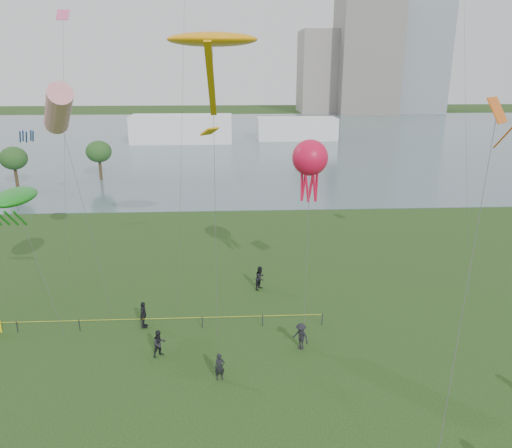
{
  "coord_description": "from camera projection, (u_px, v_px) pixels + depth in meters",
  "views": [
    {
      "loc": [
        -1.41,
        -16.96,
        16.68
      ],
      "look_at": [
        0.0,
        10.0,
        8.0
      ],
      "focal_mm": 35.0,
      "sensor_mm": 36.0,
      "label": 1
    }
  ],
  "objects": [
    {
      "name": "lake",
      "position": [
        236.0,
        139.0,
        116.36
      ],
      "size": [
        400.0,
        120.0,
        0.08
      ],
      "primitive_type": "cube",
      "color": "slate",
      "rests_on": "ground_plane"
    },
    {
      "name": "building_mid",
      "position": [
        366.0,
        57.0,
        171.79
      ],
      "size": [
        20.0,
        20.0,
        38.0
      ],
      "primitive_type": "cube",
      "color": "slate",
      "rests_on": "ground_plane"
    },
    {
      "name": "building_low",
      "position": [
        322.0,
        72.0,
        178.33
      ],
      "size": [
        16.0,
        18.0,
        28.0
      ],
      "primitive_type": "cube",
      "color": "gray",
      "rests_on": "ground_plane"
    },
    {
      "name": "pavilion_left",
      "position": [
        182.0,
        129.0,
        110.1
      ],
      "size": [
        22.0,
        8.0,
        6.0
      ],
      "primitive_type": "cube",
      "color": "white",
      "rests_on": "ground_plane"
    },
    {
      "name": "pavilion_right",
      "position": [
        297.0,
        129.0,
        114.4
      ],
      "size": [
        18.0,
        7.0,
        5.0
      ],
      "primitive_type": "cube",
      "color": "white",
      "rests_on": "ground_plane"
    },
    {
      "name": "fence",
      "position": [
        46.0,
        324.0,
        32.42
      ],
      "size": [
        24.07,
        0.07,
        1.05
      ],
      "color": "black",
      "rests_on": "ground_plane"
    },
    {
      "name": "spectator_a",
      "position": [
        159.0,
        344.0,
        29.63
      ],
      "size": [
        1.03,
        0.98,
        1.67
      ],
      "primitive_type": "imported",
      "rotation": [
        0.0,
        0.0,
        0.6
      ],
      "color": "black",
      "rests_on": "ground_plane"
    },
    {
      "name": "spectator_b",
      "position": [
        301.0,
        336.0,
        30.38
      ],
      "size": [
        1.23,
        1.23,
        1.71
      ],
      "primitive_type": "imported",
      "rotation": [
        0.0,
        0.0,
        -0.79
      ],
      "color": "black",
      "rests_on": "ground_plane"
    },
    {
      "name": "spectator_c",
      "position": [
        143.0,
        315.0,
        32.86
      ],
      "size": [
        0.45,
        1.07,
        1.82
      ],
      "primitive_type": "imported",
      "rotation": [
        0.0,
        0.0,
        1.56
      ],
      "color": "black",
      "rests_on": "ground_plane"
    },
    {
      "name": "spectator_f",
      "position": [
        220.0,
        367.0,
        27.43
      ],
      "size": [
        0.64,
        0.49,
        1.57
      ],
      "primitive_type": "imported",
      "rotation": [
        0.0,
        0.0,
        0.21
      ],
      "color": "black",
      "rests_on": "ground_plane"
    },
    {
      "name": "spectator_g",
      "position": [
        260.0,
        278.0,
        38.49
      ],
      "size": [
        1.11,
        1.15,
        1.87
      ],
      "primitive_type": "imported",
      "rotation": [
        0.0,
        0.0,
        0.94
      ],
      "color": "black",
      "rests_on": "ground_plane"
    },
    {
      "name": "kite_stingray",
      "position": [
        212.0,
        40.0,
        30.09
      ],
      "size": [
        5.52,
        10.2,
        18.53
      ],
      "rotation": [
        0.0,
        0.0,
        -0.01
      ],
      "color": "#3F3F42"
    },
    {
      "name": "kite_windsock",
      "position": [
        58.0,
        109.0,
        32.85
      ],
      "size": [
        5.27,
        4.96,
        15.67
      ],
      "rotation": [
        0.0,
        0.0,
        -0.13
      ],
      "color": "#3F3F42"
    },
    {
      "name": "kite_creature",
      "position": [
        14.0,
        197.0,
        33.37
      ],
      "size": [
        4.91,
        6.39,
        8.66
      ],
      "rotation": [
        0.0,
        0.0,
        0.4
      ],
      "color": "#3F3F42"
    },
    {
      "name": "kite_octopus",
      "position": [
        310.0,
        159.0,
        32.69
      ],
      "size": [
        2.37,
        5.96,
        12.02
      ],
      "rotation": [
        0.0,
        0.0,
        -0.28
      ],
      "color": "#3F3F42"
    },
    {
      "name": "kite_delta",
      "position": [
        495.0,
        131.0,
        21.77
      ],
      "size": [
        5.72,
        9.17,
        15.3
      ],
      "rotation": [
        0.0,
        0.0,
        -0.16
      ],
      "color": "#3F3F42"
    }
  ]
}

